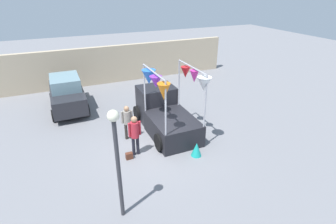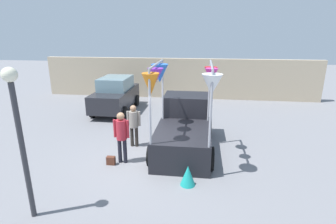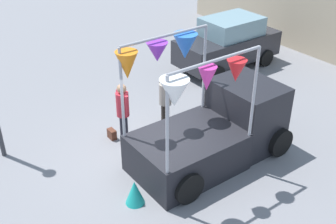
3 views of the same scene
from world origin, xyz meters
The scene contains 7 objects.
ground_plane centered at (0.00, 0.00, 0.00)m, with size 60.00×60.00×0.00m, color slate.
vendor_truck centered at (0.98, 1.29, 0.92)m, with size 2.42×4.12×3.29m.
parked_car centered at (-3.11, 5.53, 0.94)m, with size 1.88×4.00×1.88m.
person_customer centered at (-0.98, -0.30, 1.07)m, with size 0.53×0.34×1.76m.
person_vendor centered at (-0.92, 1.05, 0.99)m, with size 0.53×0.34×1.64m.
handbag centered at (-1.33, -0.50, 0.14)m, with size 0.28×0.16×0.28m, color #592D1E.
folded_kite_bundle_teal centered at (1.28, -1.38, 0.30)m, with size 0.44×0.44×0.60m, color teal.
Camera 3 is at (7.54, -5.04, 6.53)m, focal length 45.00 mm.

